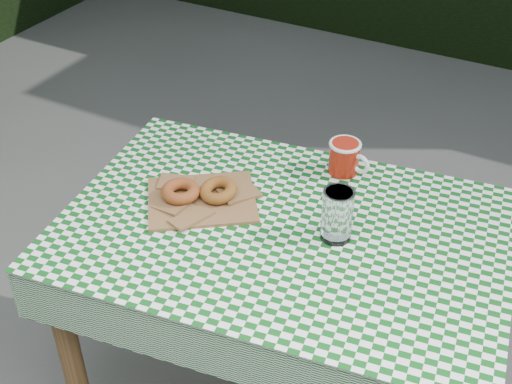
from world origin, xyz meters
TOP-DOWN VIEW (x-y plane):
  - table at (-0.01, 0.04)m, footprint 1.19×0.88m
  - tablecloth at (-0.01, 0.04)m, footprint 1.21×0.90m
  - paper_bag at (-0.24, 0.03)m, footprint 0.36×0.35m
  - bagel_front at (-0.29, 0.01)m, footprint 0.12×0.12m
  - bagel_back at (-0.21, 0.06)m, footprint 0.14×0.14m
  - coffee_mug at (0.03, 0.34)m, footprint 0.20×0.20m
  - drinking_glass at (0.12, 0.07)m, footprint 0.09×0.09m

SIDE VIEW (x-z plane):
  - table at x=-0.01m, z-range 0.00..0.75m
  - tablecloth at x=-0.01m, z-range 0.75..0.76m
  - paper_bag at x=-0.24m, z-range 0.76..0.77m
  - bagel_back at x=-0.21m, z-range 0.77..0.80m
  - bagel_front at x=-0.29m, z-range 0.77..0.80m
  - coffee_mug at x=0.03m, z-range 0.76..0.85m
  - drinking_glass at x=0.12m, z-range 0.76..0.89m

